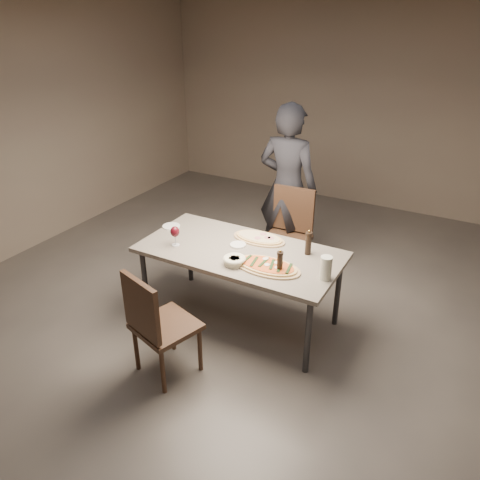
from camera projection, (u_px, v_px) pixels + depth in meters
The scene contains 14 objects.
room at pixel (240, 181), 3.88m from camera, with size 7.00×7.00×7.00m.
dining_table at pixel (240, 256), 4.19m from camera, with size 1.80×0.90×0.75m.
zucchini_pizza at pixel (267, 266), 3.88m from camera, with size 0.59×0.33×0.05m.
ham_pizza at pixel (259, 238), 4.35m from camera, with size 0.51×0.28×0.04m.
bread_basket at pixel (234, 260), 3.92m from camera, with size 0.19×0.19×0.07m.
oil_dish at pixel (238, 245), 4.24m from camera, with size 0.14×0.14×0.02m.
pepper_mill_left at pixel (308, 243), 4.05m from camera, with size 0.06×0.06×0.23m.
pepper_mill_right at pixel (280, 262), 3.78m from camera, with size 0.05×0.05×0.21m.
carafe at pixel (326, 268), 3.69m from camera, with size 0.09×0.09×0.20m.
wine_glass at pixel (175, 232), 4.19m from camera, with size 0.08×0.08×0.19m.
side_plate at pixel (171, 226), 4.60m from camera, with size 0.17×0.17×0.01m.
chair_near at pixel (156, 321), 3.59m from camera, with size 0.56×0.56×0.95m.
chair_far at pixel (289, 230), 5.00m from camera, with size 0.50×0.50×1.00m.
diner at pixel (288, 188), 5.10m from camera, with size 0.67×0.44×1.84m, color black.
Camera 1 is at (1.78, -3.22, 2.70)m, focal length 35.00 mm.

